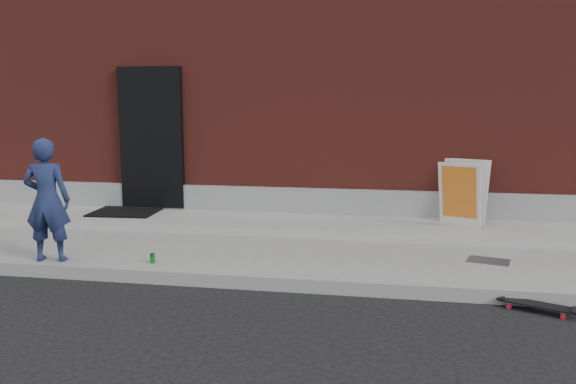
% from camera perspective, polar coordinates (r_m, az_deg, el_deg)
% --- Properties ---
extents(ground, '(80.00, 80.00, 0.00)m').
position_cam_1_polar(ground, '(6.00, -1.39, -10.09)').
color(ground, black).
rests_on(ground, ground).
extents(sidewalk, '(20.00, 3.00, 0.15)m').
position_cam_1_polar(sidewalk, '(7.39, 0.90, -5.75)').
color(sidewalk, slate).
rests_on(sidewalk, ground).
extents(apron, '(20.00, 1.20, 0.10)m').
position_cam_1_polar(apron, '(8.23, 1.89, -3.32)').
color(apron, gray).
rests_on(apron, sidewalk).
extents(building, '(20.00, 8.10, 5.00)m').
position_cam_1_polar(building, '(12.61, 4.94, 11.51)').
color(building, maroon).
rests_on(building, ground).
extents(child, '(0.57, 0.43, 1.43)m').
position_cam_1_polar(child, '(6.99, -23.29, -0.76)').
color(child, '#1A254B').
rests_on(child, sidewalk).
extents(skateboard, '(0.70, 0.43, 0.08)m').
position_cam_1_polar(skateboard, '(5.95, 23.98, -10.46)').
color(skateboard, '#B41223').
rests_on(skateboard, ground).
extents(pizza_sign, '(0.77, 0.83, 0.94)m').
position_cam_1_polar(pizza_sign, '(8.21, 17.37, -0.08)').
color(pizza_sign, silver).
rests_on(pizza_sign, apron).
extents(soda_can, '(0.07, 0.07, 0.11)m').
position_cam_1_polar(soda_can, '(6.65, -13.61, -6.57)').
color(soda_can, '#1B872A').
rests_on(soda_can, sidewalk).
extents(doormat, '(1.03, 0.85, 0.03)m').
position_cam_1_polar(doormat, '(9.18, -16.22, -1.96)').
color(doormat, black).
rests_on(doormat, apron).
extents(utility_plate, '(0.51, 0.40, 0.01)m').
position_cam_1_polar(utility_plate, '(6.95, 19.71, -6.59)').
color(utility_plate, '#4F4E53').
rests_on(utility_plate, sidewalk).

